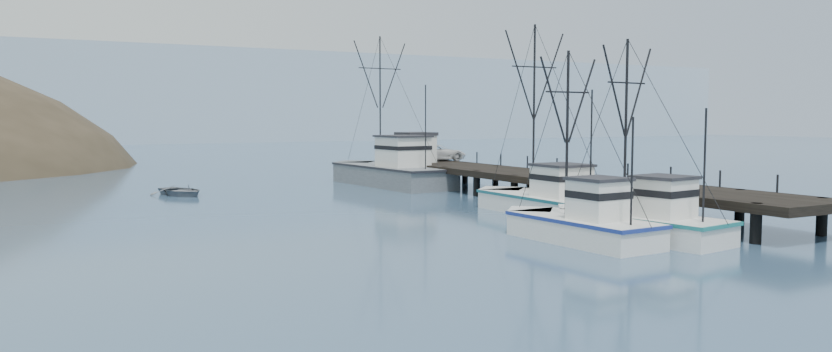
# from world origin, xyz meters

# --- Properties ---
(ground) EXTENTS (400.00, 400.00, 0.00)m
(ground) POSITION_xyz_m (0.00, 0.00, 0.00)
(ground) COLOR #324F70
(ground) RESTS_ON ground
(pier) EXTENTS (6.00, 44.00, 2.00)m
(pier) POSITION_xyz_m (14.00, 16.00, 1.69)
(pier) COLOR black
(pier) RESTS_ON ground
(distant_ridge) EXTENTS (360.00, 40.00, 26.00)m
(distant_ridge) POSITION_xyz_m (10.00, 170.00, 0.00)
(distant_ridge) COLOR #9EB2C6
(distant_ridge) RESTS_ON ground
(trawler_near) EXTENTS (4.57, 10.32, 10.53)m
(trawler_near) POSITION_xyz_m (7.58, -0.07, 0.82)
(trawler_near) COLOR white
(trawler_near) RESTS_ON ground
(trawler_mid) EXTENTS (3.72, 9.73, 9.85)m
(trawler_mid) POSITION_xyz_m (4.18, 0.64, 0.82)
(trawler_mid) COLOR white
(trawler_mid) RESTS_ON ground
(trawler_far) EXTENTS (4.02, 12.30, 12.50)m
(trawler_far) POSITION_xyz_m (9.38, 9.99, 0.82)
(trawler_far) COLOR white
(trawler_far) RESTS_ON ground
(work_vessel) EXTENTS (6.08, 16.93, 13.94)m
(work_vessel) POSITION_xyz_m (9.49, 32.59, 1.23)
(work_vessel) COLOR slate
(work_vessel) RESTS_ON ground
(pier_shed) EXTENTS (3.00, 3.20, 2.80)m
(pier_shed) POSITION_xyz_m (12.50, 33.09, 3.42)
(pier_shed) COLOR silver
(pier_shed) RESTS_ON pier
(pickup_truck) EXTENTS (6.00, 3.39, 1.58)m
(pickup_truck) POSITION_xyz_m (15.27, 34.00, 2.79)
(pickup_truck) COLOR silver
(pickup_truck) RESTS_ON pier
(motorboat) EXTENTS (4.96, 5.89, 1.04)m
(motorboat) POSITION_xyz_m (-8.97, 32.57, 0.00)
(motorboat) COLOR slate
(motorboat) RESTS_ON ground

